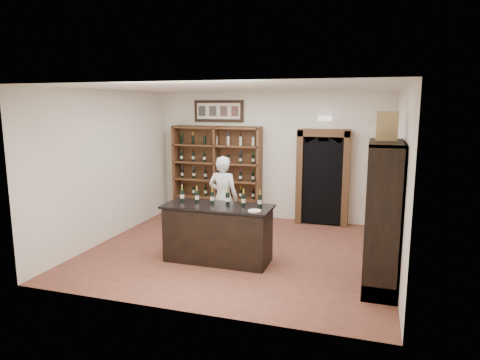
# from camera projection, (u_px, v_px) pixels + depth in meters

# --- Properties ---
(floor) EXTENTS (5.50, 5.50, 0.00)m
(floor) POSITION_uv_depth(u_px,v_px,m) (239.00, 251.00, 8.04)
(floor) COLOR brown
(floor) RESTS_ON ground
(ceiling) EXTENTS (5.50, 5.50, 0.00)m
(ceiling) POSITION_uv_depth(u_px,v_px,m) (239.00, 88.00, 7.51)
(ceiling) COLOR white
(ceiling) RESTS_ON wall_back
(wall_back) EXTENTS (5.50, 0.04, 3.00)m
(wall_back) POSITION_uv_depth(u_px,v_px,m) (271.00, 156.00, 10.12)
(wall_back) COLOR white
(wall_back) RESTS_ON ground
(wall_left) EXTENTS (0.04, 5.00, 3.00)m
(wall_left) POSITION_uv_depth(u_px,v_px,m) (109.00, 166.00, 8.59)
(wall_left) COLOR white
(wall_left) RESTS_ON ground
(wall_right) EXTENTS (0.04, 5.00, 3.00)m
(wall_right) POSITION_uv_depth(u_px,v_px,m) (400.00, 180.00, 6.97)
(wall_right) COLOR white
(wall_right) RESTS_ON ground
(wine_shelf) EXTENTS (2.20, 0.38, 2.20)m
(wine_shelf) POSITION_uv_depth(u_px,v_px,m) (217.00, 171.00, 10.42)
(wine_shelf) COLOR brown
(wine_shelf) RESTS_ON ground
(framed_picture) EXTENTS (1.25, 0.04, 0.52)m
(framed_picture) POSITION_uv_depth(u_px,v_px,m) (219.00, 111.00, 10.30)
(framed_picture) COLOR black
(framed_picture) RESTS_ON wall_back
(arched_doorway) EXTENTS (1.17, 0.35, 2.17)m
(arched_doorway) POSITION_uv_depth(u_px,v_px,m) (323.00, 175.00, 9.66)
(arched_doorway) COLOR black
(arched_doorway) RESTS_ON ground
(emergency_light) EXTENTS (0.30, 0.10, 0.10)m
(emergency_light) POSITION_uv_depth(u_px,v_px,m) (325.00, 119.00, 9.52)
(emergency_light) COLOR white
(emergency_light) RESTS_ON wall_back
(tasting_counter) EXTENTS (1.88, 0.78, 1.00)m
(tasting_counter) POSITION_uv_depth(u_px,v_px,m) (218.00, 234.00, 7.45)
(tasting_counter) COLOR black
(tasting_counter) RESTS_ON ground
(counter_bottle_0) EXTENTS (0.07, 0.07, 0.30)m
(counter_bottle_0) POSITION_uv_depth(u_px,v_px,m) (182.00, 195.00, 7.66)
(counter_bottle_0) COLOR black
(counter_bottle_0) RESTS_ON tasting_counter
(counter_bottle_1) EXTENTS (0.07, 0.07, 0.30)m
(counter_bottle_1) POSITION_uv_depth(u_px,v_px,m) (197.00, 196.00, 7.57)
(counter_bottle_1) COLOR black
(counter_bottle_1) RESTS_ON tasting_counter
(counter_bottle_2) EXTENTS (0.07, 0.07, 0.30)m
(counter_bottle_2) POSITION_uv_depth(u_px,v_px,m) (212.00, 197.00, 7.49)
(counter_bottle_2) COLOR black
(counter_bottle_2) RESTS_ON tasting_counter
(counter_bottle_3) EXTENTS (0.07, 0.07, 0.30)m
(counter_bottle_3) POSITION_uv_depth(u_px,v_px,m) (228.00, 198.00, 7.40)
(counter_bottle_3) COLOR black
(counter_bottle_3) RESTS_ON tasting_counter
(counter_bottle_4) EXTENTS (0.07, 0.07, 0.30)m
(counter_bottle_4) POSITION_uv_depth(u_px,v_px,m) (244.00, 200.00, 7.32)
(counter_bottle_4) COLOR black
(counter_bottle_4) RESTS_ON tasting_counter
(counter_bottle_5) EXTENTS (0.07, 0.07, 0.30)m
(counter_bottle_5) POSITION_uv_depth(u_px,v_px,m) (260.00, 201.00, 7.23)
(counter_bottle_5) COLOR black
(counter_bottle_5) RESTS_ON tasting_counter
(side_cabinet) EXTENTS (0.48, 1.20, 2.20)m
(side_cabinet) POSITION_uv_depth(u_px,v_px,m) (383.00, 239.00, 6.32)
(side_cabinet) COLOR black
(side_cabinet) RESTS_ON ground
(shopkeeper) EXTENTS (0.63, 0.42, 1.70)m
(shopkeeper) POSITION_uv_depth(u_px,v_px,m) (223.00, 197.00, 8.69)
(shopkeeper) COLOR silver
(shopkeeper) RESTS_ON ground
(plate) EXTENTS (0.22, 0.22, 0.02)m
(plate) POSITION_uv_depth(u_px,v_px,m) (254.00, 211.00, 6.95)
(plate) COLOR silver
(plate) RESTS_ON tasting_counter
(wine_crate) EXTENTS (0.30, 0.13, 0.42)m
(wine_crate) POSITION_uv_depth(u_px,v_px,m) (387.00, 126.00, 6.13)
(wine_crate) COLOR tan
(wine_crate) RESTS_ON side_cabinet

